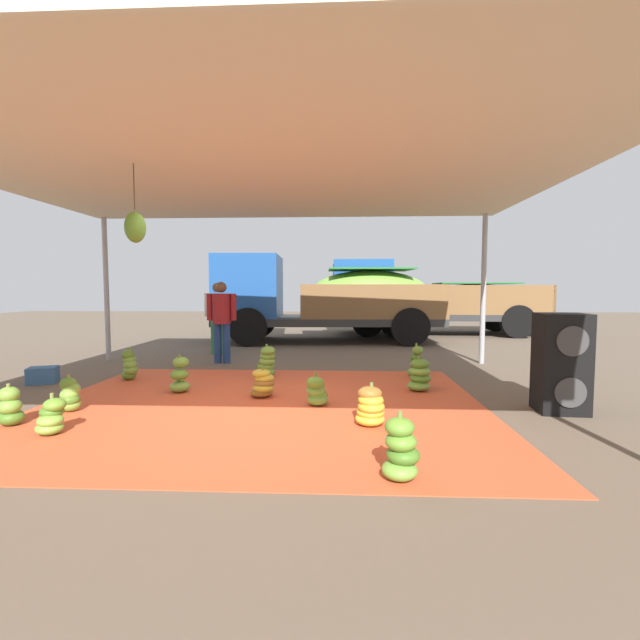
{
  "coord_description": "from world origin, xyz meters",
  "views": [
    {
      "loc": [
        0.99,
        -5.35,
        1.47
      ],
      "look_at": [
        0.67,
        1.4,
        0.99
      ],
      "focal_mm": 24.28,
      "sensor_mm": 36.0,
      "label": 1
    }
  ],
  "objects_px": {
    "cargo_truck_main": "(323,297)",
    "banana_bunch_2": "(263,384)",
    "banana_bunch_3": "(180,376)",
    "banana_bunch_9": "(70,395)",
    "banana_bunch_1": "(370,407)",
    "banana_bunch_0": "(130,366)",
    "worker_1": "(222,316)",
    "speaker_stack": "(561,363)",
    "cargo_truck_far": "(425,298)",
    "banana_bunch_6": "(317,391)",
    "banana_bunch_7": "(51,417)",
    "banana_bunch_11": "(420,376)",
    "banana_bunch_8": "(401,451)",
    "worker_0": "(218,313)",
    "banana_bunch_5": "(267,363)",
    "banana_bunch_10": "(416,363)",
    "crate_0": "(43,375)",
    "banana_bunch_4": "(10,407)"
  },
  "relations": [
    {
      "from": "banana_bunch_1",
      "to": "crate_0",
      "type": "xyz_separation_m",
      "value": [
        -4.99,
        1.91,
        -0.08
      ]
    },
    {
      "from": "banana_bunch_1",
      "to": "banana_bunch_7",
      "type": "distance_m",
      "value": 3.27
    },
    {
      "from": "banana_bunch_5",
      "to": "cargo_truck_main",
      "type": "distance_m",
      "value": 5.24
    },
    {
      "from": "cargo_truck_far",
      "to": "worker_0",
      "type": "bearing_deg",
      "value": -139.81
    },
    {
      "from": "banana_bunch_0",
      "to": "worker_1",
      "type": "bearing_deg",
      "value": 58.98
    },
    {
      "from": "banana_bunch_0",
      "to": "banana_bunch_7",
      "type": "xyz_separation_m",
      "value": [
        0.48,
        -2.59,
        -0.06
      ]
    },
    {
      "from": "banana_bunch_1",
      "to": "banana_bunch_4",
      "type": "distance_m",
      "value": 3.87
    },
    {
      "from": "banana_bunch_6",
      "to": "cargo_truck_main",
      "type": "bearing_deg",
      "value": 91.49
    },
    {
      "from": "banana_bunch_1",
      "to": "speaker_stack",
      "type": "distance_m",
      "value": 2.43
    },
    {
      "from": "cargo_truck_main",
      "to": "banana_bunch_8",
      "type": "bearing_deg",
      "value": -83.95
    },
    {
      "from": "banana_bunch_3",
      "to": "banana_bunch_1",
      "type": "bearing_deg",
      "value": -28.4
    },
    {
      "from": "banana_bunch_6",
      "to": "speaker_stack",
      "type": "distance_m",
      "value": 2.97
    },
    {
      "from": "banana_bunch_4",
      "to": "banana_bunch_7",
      "type": "xyz_separation_m",
      "value": [
        0.62,
        -0.24,
        -0.03
      ]
    },
    {
      "from": "banana_bunch_1",
      "to": "banana_bunch_2",
      "type": "distance_m",
      "value": 1.82
    },
    {
      "from": "banana_bunch_8",
      "to": "worker_0",
      "type": "xyz_separation_m",
      "value": [
        -3.25,
        6.39,
        0.71
      ]
    },
    {
      "from": "banana_bunch_8",
      "to": "banana_bunch_2",
      "type": "bearing_deg",
      "value": 121.29
    },
    {
      "from": "banana_bunch_9",
      "to": "banana_bunch_2",
      "type": "bearing_deg",
      "value": 20.29
    },
    {
      "from": "banana_bunch_4",
      "to": "banana_bunch_5",
      "type": "height_order",
      "value": "banana_bunch_5"
    },
    {
      "from": "banana_bunch_5",
      "to": "banana_bunch_10",
      "type": "xyz_separation_m",
      "value": [
        2.49,
        0.13,
        -0.0
      ]
    },
    {
      "from": "banana_bunch_6",
      "to": "banana_bunch_7",
      "type": "xyz_separation_m",
      "value": [
        -2.62,
        -1.24,
        0.0
      ]
    },
    {
      "from": "banana_bunch_2",
      "to": "speaker_stack",
      "type": "bearing_deg",
      "value": -8.2
    },
    {
      "from": "cargo_truck_far",
      "to": "crate_0",
      "type": "xyz_separation_m",
      "value": [
        -7.46,
        -7.88,
        -1.05
      ]
    },
    {
      "from": "banana_bunch_4",
      "to": "banana_bunch_2",
      "type": "bearing_deg",
      "value": 28.84
    },
    {
      "from": "banana_bunch_3",
      "to": "cargo_truck_far",
      "type": "xyz_separation_m",
      "value": [
        5.07,
        8.38,
        0.94
      ]
    },
    {
      "from": "worker_0",
      "to": "cargo_truck_far",
      "type": "bearing_deg",
      "value": 40.19
    },
    {
      "from": "crate_0",
      "to": "banana_bunch_2",
      "type": "bearing_deg",
      "value": -11.31
    },
    {
      "from": "banana_bunch_7",
      "to": "cargo_truck_far",
      "type": "distance_m",
      "value": 11.74
    },
    {
      "from": "banana_bunch_9",
      "to": "banana_bunch_0",
      "type": "bearing_deg",
      "value": 95.07
    },
    {
      "from": "banana_bunch_1",
      "to": "banana_bunch_3",
      "type": "bearing_deg",
      "value": 151.6
    },
    {
      "from": "banana_bunch_9",
      "to": "banana_bunch_10",
      "type": "relative_size",
      "value": 0.78
    },
    {
      "from": "banana_bunch_0",
      "to": "crate_0",
      "type": "relative_size",
      "value": 1.31
    },
    {
      "from": "banana_bunch_6",
      "to": "banana_bunch_11",
      "type": "xyz_separation_m",
      "value": [
        1.45,
        0.84,
        0.04
      ]
    },
    {
      "from": "banana_bunch_10",
      "to": "crate_0",
      "type": "bearing_deg",
      "value": -173.02
    },
    {
      "from": "banana_bunch_9",
      "to": "cargo_truck_far",
      "type": "bearing_deg",
      "value": 57.36
    },
    {
      "from": "banana_bunch_1",
      "to": "speaker_stack",
      "type": "relative_size",
      "value": 0.4
    },
    {
      "from": "banana_bunch_10",
      "to": "speaker_stack",
      "type": "height_order",
      "value": "speaker_stack"
    },
    {
      "from": "cargo_truck_far",
      "to": "speaker_stack",
      "type": "height_order",
      "value": "cargo_truck_far"
    },
    {
      "from": "banana_bunch_8",
      "to": "worker_1",
      "type": "height_order",
      "value": "worker_1"
    },
    {
      "from": "cargo_truck_main",
      "to": "banana_bunch_2",
      "type": "bearing_deg",
      "value": -95.14
    },
    {
      "from": "banana_bunch_5",
      "to": "cargo_truck_far",
      "type": "bearing_deg",
      "value": 61.14
    },
    {
      "from": "banana_bunch_2",
      "to": "banana_bunch_3",
      "type": "xyz_separation_m",
      "value": [
        -1.23,
        0.22,
        0.05
      ]
    },
    {
      "from": "banana_bunch_4",
      "to": "cargo_truck_main",
      "type": "bearing_deg",
      "value": 68.47
    },
    {
      "from": "worker_0",
      "to": "speaker_stack",
      "type": "distance_m",
      "value": 7.01
    },
    {
      "from": "banana_bunch_0",
      "to": "worker_0",
      "type": "bearing_deg",
      "value": 78.07
    },
    {
      "from": "banana_bunch_2",
      "to": "banana_bunch_8",
      "type": "xyz_separation_m",
      "value": [
        1.52,
        -2.5,
        0.05
      ]
    },
    {
      "from": "speaker_stack",
      "to": "cargo_truck_main",
      "type": "bearing_deg",
      "value": 114.19
    },
    {
      "from": "banana_bunch_2",
      "to": "banana_bunch_7",
      "type": "bearing_deg",
      "value": -139.21
    },
    {
      "from": "banana_bunch_9",
      "to": "banana_bunch_8",
      "type": "bearing_deg",
      "value": -24.5
    },
    {
      "from": "banana_bunch_11",
      "to": "worker_0",
      "type": "distance_m",
      "value": 5.26
    },
    {
      "from": "banana_bunch_9",
      "to": "speaker_stack",
      "type": "xyz_separation_m",
      "value": [
        5.88,
        0.28,
        0.39
      ]
    }
  ]
}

